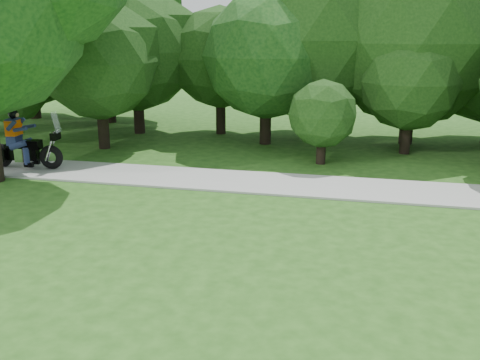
# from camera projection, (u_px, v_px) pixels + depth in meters

# --- Properties ---
(ground) EXTENTS (100.00, 100.00, 0.00)m
(ground) POSITION_uv_depth(u_px,v_px,m) (344.00, 352.00, 7.45)
(ground) COLOR #255117
(ground) RESTS_ON ground
(walkway) EXTENTS (60.00, 2.20, 0.06)m
(walkway) POSITION_uv_depth(u_px,v_px,m) (356.00, 189.00, 14.94)
(walkway) COLOR #A7A7A1
(walkway) RESTS_ON ground
(tree_line) EXTENTS (39.47, 11.74, 7.67)m
(tree_line) POSITION_uv_depth(u_px,v_px,m) (369.00, 45.00, 20.61)
(tree_line) COLOR black
(tree_line) RESTS_ON ground
(touring_motorcycle) EXTENTS (2.48, 0.82, 1.89)m
(touring_motorcycle) POSITION_uv_depth(u_px,v_px,m) (21.00, 147.00, 16.87)
(touring_motorcycle) COLOR black
(touring_motorcycle) RESTS_ON walkway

